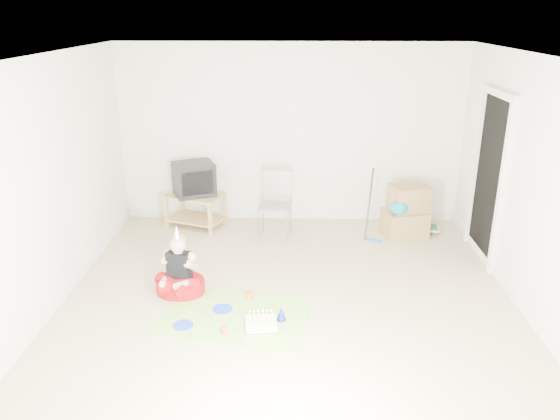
{
  "coord_description": "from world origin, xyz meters",
  "views": [
    {
      "loc": [
        0.04,
        -5.33,
        3.02
      ],
      "look_at": [
        -0.1,
        0.4,
        0.9
      ],
      "focal_mm": 35.0,
      "sensor_mm": 36.0,
      "label": 1
    }
  ],
  "objects_px": {
    "crt_tv": "(194,179)",
    "birthday_cake": "(261,324)",
    "folding_chair": "(275,206)",
    "cardboard_boxes": "(406,212)",
    "seated_woman": "(180,278)",
    "tv_stand": "(196,208)"
  },
  "relations": [
    {
      "from": "crt_tv",
      "to": "birthday_cake",
      "type": "relative_size",
      "value": 1.6
    },
    {
      "from": "folding_chair",
      "to": "birthday_cake",
      "type": "distance_m",
      "value": 2.36
    },
    {
      "from": "cardboard_boxes",
      "to": "seated_woman",
      "type": "distance_m",
      "value": 3.32
    },
    {
      "from": "crt_tv",
      "to": "birthday_cake",
      "type": "xyz_separation_m",
      "value": [
        1.11,
        -2.72,
        -0.68
      ]
    },
    {
      "from": "crt_tv",
      "to": "seated_woman",
      "type": "distance_m",
      "value": 2.08
    },
    {
      "from": "cardboard_boxes",
      "to": "birthday_cake",
      "type": "xyz_separation_m",
      "value": [
        -1.89,
        -2.43,
        -0.31
      ]
    },
    {
      "from": "tv_stand",
      "to": "crt_tv",
      "type": "xyz_separation_m",
      "value": [
        0.0,
        0.0,
        0.44
      ]
    },
    {
      "from": "crt_tv",
      "to": "seated_woman",
      "type": "relative_size",
      "value": 0.68
    },
    {
      "from": "tv_stand",
      "to": "cardboard_boxes",
      "type": "bearing_deg",
      "value": -5.5
    },
    {
      "from": "tv_stand",
      "to": "seated_woman",
      "type": "distance_m",
      "value": 2.01
    },
    {
      "from": "crt_tv",
      "to": "tv_stand",
      "type": "bearing_deg",
      "value": 156.26
    },
    {
      "from": "folding_chair",
      "to": "birthday_cake",
      "type": "bearing_deg",
      "value": -91.61
    },
    {
      "from": "crt_tv",
      "to": "seated_woman",
      "type": "xyz_separation_m",
      "value": [
        0.16,
        -2.0,
        -0.55
      ]
    },
    {
      "from": "crt_tv",
      "to": "cardboard_boxes",
      "type": "distance_m",
      "value": 3.04
    },
    {
      "from": "folding_chair",
      "to": "cardboard_boxes",
      "type": "distance_m",
      "value": 1.83
    },
    {
      "from": "tv_stand",
      "to": "seated_woman",
      "type": "relative_size",
      "value": 1.13
    },
    {
      "from": "tv_stand",
      "to": "crt_tv",
      "type": "distance_m",
      "value": 0.44
    },
    {
      "from": "tv_stand",
      "to": "cardboard_boxes",
      "type": "height_order",
      "value": "cardboard_boxes"
    },
    {
      "from": "crt_tv",
      "to": "folding_chair",
      "type": "xyz_separation_m",
      "value": [
        1.18,
        -0.4,
        -0.26
      ]
    },
    {
      "from": "folding_chair",
      "to": "birthday_cake",
      "type": "relative_size",
      "value": 2.78
    },
    {
      "from": "folding_chair",
      "to": "crt_tv",
      "type": "bearing_deg",
      "value": 161.21
    },
    {
      "from": "cardboard_boxes",
      "to": "birthday_cake",
      "type": "bearing_deg",
      "value": -127.84
    }
  ]
}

